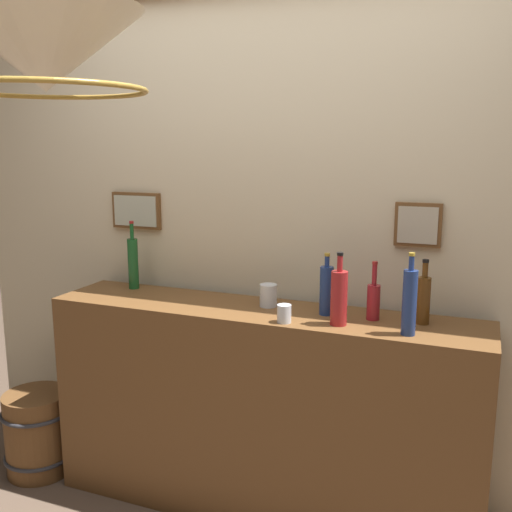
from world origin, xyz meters
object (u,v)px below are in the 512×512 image
Objects in this scene: liquor_bottle_port at (133,262)px; liquor_bottle_mezcal at (373,300)px; glass_tumbler_highball at (284,314)px; liquor_bottle_bourbon at (339,297)px; liquor_bottle_tequila at (326,290)px; liquor_bottle_vermouth at (424,299)px; pendant_lamp at (43,52)px; liquor_bottle_rye at (409,301)px; glass_tumbler_rocks at (268,295)px; wooden_barrel at (38,432)px.

liquor_bottle_mezcal is at bearing -3.55° from liquor_bottle_port.
liquor_bottle_port is 0.93m from glass_tumbler_highball.
liquor_bottle_bourbon is 0.15m from liquor_bottle_tequila.
pendant_lamp is (-1.01, -0.95, 0.88)m from liquor_bottle_vermouth.
liquor_bottle_bourbon is 0.17m from liquor_bottle_mezcal.
pendant_lamp reaches higher than liquor_bottle_rye.
liquor_bottle_bourbon reaches higher than glass_tumbler_rocks.
liquor_bottle_rye is at bearing -14.75° from glass_tumbler_rocks.
liquor_bottle_tequila is at bearing -5.62° from glass_tumbler_rocks.
liquor_bottle_vermouth is at bearing -2.37° from liquor_bottle_port.
liquor_bottle_rye is 3.17× the size of glass_tumbler_rocks.
liquor_bottle_mezcal is at bearing 28.07° from glass_tumbler_highball.
liquor_bottle_tequila is 1.42m from pendant_lamp.
pendant_lamp is at bearing -136.70° from liquor_bottle_vermouth.
liquor_bottle_rye is at bearing -4.50° from liquor_bottle_bourbon.
liquor_bottle_port is at bearing 164.19° from glass_tumbler_highball.
liquor_bottle_port is (-1.38, 0.22, 0.00)m from liquor_bottle_rye.
liquor_bottle_bourbon is 0.39m from glass_tumbler_rocks.
glass_tumbler_rocks is at bearing 157.85° from liquor_bottle_bourbon.
liquor_bottle_tequila is at bearing -176.99° from liquor_bottle_vermouth.
liquor_bottle_rye is 0.52× the size of pendant_lamp.
liquor_bottle_port reaches higher than glass_tumbler_rocks.
glass_tumbler_rocks is at bearing 179.49° from liquor_bottle_vermouth.
liquor_bottle_bourbon is 1.12× the size of liquor_bottle_vermouth.
pendant_lamp is (0.41, -1.01, 0.85)m from liquor_bottle_port.
glass_tumbler_highball is (-0.13, -0.17, -0.07)m from liquor_bottle_tequila.
wooden_barrel is at bearing -174.50° from liquor_bottle_mezcal.
liquor_bottle_port is 0.79× the size of wooden_barrel.
wooden_barrel is (-1.89, -0.18, -0.87)m from liquor_bottle_vermouth.
glass_tumbler_rocks is 1.35× the size of glass_tumbler_highball.
glass_tumbler_rocks is (-0.48, 0.02, -0.03)m from liquor_bottle_mezcal.
liquor_bottle_bourbon is 3.98× the size of glass_tumbler_highball.
liquor_bottle_port is 3.39× the size of glass_tumbler_rocks.
liquor_bottle_tequila is 1.74m from wooden_barrel.
wooden_barrel is (-0.88, 0.77, -1.75)m from pendant_lamp.
pendant_lamp reaches higher than liquor_bottle_mezcal.
liquor_bottle_port is at bearing 175.53° from liquor_bottle_tequila.
wooden_barrel is at bearing -174.56° from liquor_bottle_vermouth.
liquor_bottle_rye is 2.06m from wooden_barrel.
glass_tumbler_rocks is at bearing 165.25° from liquor_bottle_rye.
liquor_bottle_port is (-1.42, 0.06, 0.03)m from liquor_bottle_vermouth.
glass_tumbler_rocks is 0.25m from glass_tumbler_highball.
glass_tumbler_highball is 1.30m from pendant_lamp.
liquor_bottle_vermouth is 0.20m from liquor_bottle_mezcal.
glass_tumbler_rocks is 0.17× the size of pendant_lamp.
wooden_barrel is at bearing -173.92° from liquor_bottle_tequila.
liquor_bottle_bourbon is 1.11× the size of liquor_bottle_tequila.
liquor_bottle_mezcal is 1.53m from pendant_lamp.
liquor_bottle_tequila is 1.02m from liquor_bottle_port.
liquor_bottle_vermouth is 0.78× the size of liquor_bottle_port.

